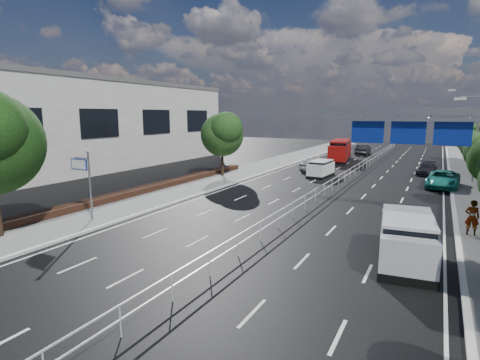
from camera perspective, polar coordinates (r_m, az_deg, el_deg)
The scene contains 22 objects.
ground at distance 18.21m, azimuth 0.92°, elevation -10.69°, with size 160.00×160.00×0.00m, color black.
sidewalk_near at distance 25.33m, azimuth -23.02°, elevation -5.37°, with size 5.00×140.00×0.14m, color slate.
kerb_near at distance 23.49m, azimuth -19.14°, elevation -6.29°, with size 0.25×140.00×0.15m, color silver.
kerb_far at distance 16.50m, azimuth 30.96°, elevation -14.19°, with size 0.25×140.00×0.15m, color silver.
median_fence at distance 38.91m, azimuth 16.22°, elevation 0.86°, with size 0.05×85.00×1.02m.
hedge_near at distance 29.79m, azimuth -17.80°, elevation -2.26°, with size 1.00×36.00×0.44m, color black.
toilet_sign at distance 24.34m, azimuth -22.67°, elevation 0.98°, with size 1.62×0.18×4.34m.
overhead_gantry at distance 25.26m, azimuth 25.94°, elevation 7.12°, with size 10.24×0.38×7.45m.
streetlight_far at distance 41.28m, azimuth 32.10°, elevation 6.78°, with size 2.78×2.40×9.00m.
near_building at distance 50.28m, azimuth -20.83°, elevation 7.71°, with size 12.00×38.00×10.00m, color #B8B3A5.
near_tree_back at distance 38.60m, azimuth -2.69°, elevation 7.28°, with size 4.84×4.51×6.69m.
far_tree_f at distance 44.88m, azimuth 32.56°, elevation 4.67°, with size 3.52×3.28×5.02m.
far_tree_g at distance 52.33m, azimuth 32.01°, elevation 5.55°, with size 3.96×3.69×5.45m.
far_tree_h at distance 59.83m, azimuth 31.53°, elevation 5.65°, with size 3.41×3.18×4.91m.
white_minivan at distance 39.77m, azimuth 12.22°, elevation 1.70°, with size 1.97×4.10×1.74m.
red_bus at distance 53.99m, azimuth 15.02°, elevation 4.43°, with size 3.65×10.01×2.92m.
near_car_silver at distance 44.02m, azimuth 10.91°, elevation 2.45°, with size 1.87×4.65×1.58m, color #A2A4AA.
near_car_dark at distance 63.58m, azimuth 18.26°, elevation 4.42°, with size 1.71×4.91×1.62m, color black.
silver_minivan at distance 18.02m, azimuth 24.02°, elevation -8.29°, with size 2.74×5.33×2.13m.
parked_car_teal at distance 37.60m, azimuth 28.53°, elevation 0.09°, with size 2.52×5.47×1.52m, color #1C8074.
parked_car_dark at distance 45.10m, azimuth 26.58°, elevation 1.56°, with size 1.82×4.47×1.30m, color black.
pedestrian_a at distance 23.23m, azimuth 31.87°, elevation -4.86°, with size 0.69×0.45×1.88m, color gray.
Camera 1 is at (7.76, -15.17, 6.43)m, focal length 28.00 mm.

